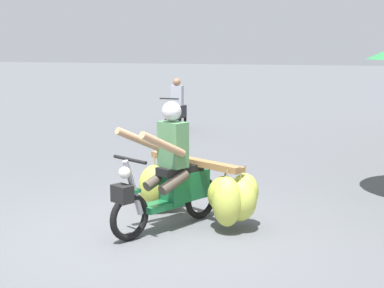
% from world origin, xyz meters
% --- Properties ---
extents(ground_plane, '(120.00, 120.00, 0.00)m').
position_xyz_m(ground_plane, '(0.00, 0.00, 0.00)').
color(ground_plane, '#56595E').
extents(motorbike_main_loaded, '(1.85, 1.95, 1.58)m').
position_xyz_m(motorbike_main_loaded, '(0.20, 0.55, 0.48)').
color(motorbike_main_loaded, black).
rests_on(motorbike_main_loaded, ground).
extents(motorbike_distant_ahead_left, '(0.50, 1.62, 1.40)m').
position_xyz_m(motorbike_distant_ahead_left, '(-2.48, 7.79, 0.57)').
color(motorbike_distant_ahead_left, black).
rests_on(motorbike_distant_ahead_left, ground).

